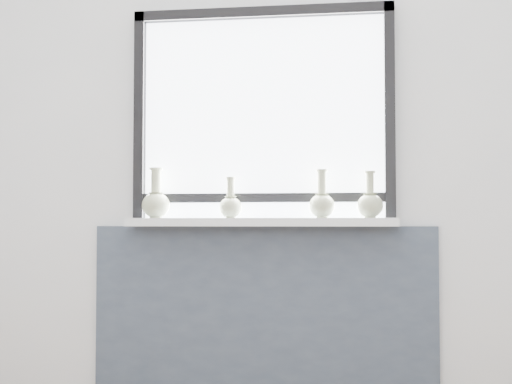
# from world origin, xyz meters

# --- Properties ---
(back_wall) EXTENTS (3.60, 0.02, 2.60)m
(back_wall) POSITION_xyz_m (0.00, 1.81, 1.30)
(back_wall) COLOR silver
(back_wall) RESTS_ON ground
(apron_panel) EXTENTS (1.70, 0.03, 0.86)m
(apron_panel) POSITION_xyz_m (0.00, 1.78, 0.43)
(apron_panel) COLOR #404C5B
(apron_panel) RESTS_ON ground
(windowsill) EXTENTS (1.32, 0.18, 0.04)m
(windowsill) POSITION_xyz_m (0.00, 1.71, 0.88)
(windowsill) COLOR white
(windowsill) RESTS_ON apron_panel
(window) EXTENTS (1.30, 0.06, 1.05)m
(window) POSITION_xyz_m (0.00, 1.77, 1.44)
(window) COLOR black
(window) RESTS_ON windowsill
(vase_a) EXTENTS (0.14, 0.14, 0.25)m
(vase_a) POSITION_xyz_m (-0.52, 1.70, 0.98)
(vase_a) COLOR #B6C098
(vase_a) RESTS_ON windowsill
(vase_b) EXTENTS (0.11, 0.11, 0.20)m
(vase_b) POSITION_xyz_m (-0.15, 1.70, 0.96)
(vase_b) COLOR #B6C098
(vase_b) RESTS_ON windowsill
(vase_c) EXTENTS (0.12, 0.12, 0.23)m
(vase_c) POSITION_xyz_m (0.30, 1.70, 0.97)
(vase_c) COLOR #B6C098
(vase_c) RESTS_ON windowsill
(vase_d) EXTENTS (0.12, 0.12, 0.22)m
(vase_d) POSITION_xyz_m (0.53, 1.69, 0.97)
(vase_d) COLOR #B6C098
(vase_d) RESTS_ON windowsill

